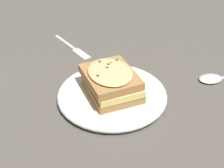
# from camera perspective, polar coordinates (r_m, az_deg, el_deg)

# --- Properties ---
(ground_plane) EXTENTS (2.40, 2.40, 0.00)m
(ground_plane) POSITION_cam_1_polar(r_m,az_deg,el_deg) (0.71, 1.71, -2.69)
(ground_plane) COLOR #514C47
(dinner_plate) EXTENTS (0.25, 0.25, 0.02)m
(dinner_plate) POSITION_cam_1_polar(r_m,az_deg,el_deg) (0.71, -0.00, -2.22)
(dinner_plate) COLOR silver
(dinner_plate) RESTS_ON ground_plane
(sandwich) EXTENTS (0.16, 0.16, 0.06)m
(sandwich) POSITION_cam_1_polar(r_m,az_deg,el_deg) (0.68, -0.17, 0.19)
(sandwich) COLOR #A37542
(sandwich) RESTS_ON dinner_plate
(fork) EXTENTS (0.14, 0.13, 0.00)m
(fork) POSITION_cam_1_polar(r_m,az_deg,el_deg) (0.91, -6.76, 6.38)
(fork) COLOR silver
(fork) RESTS_ON ground_plane
(spoon) EXTENTS (0.09, 0.17, 0.01)m
(spoon) POSITION_cam_1_polar(r_m,az_deg,el_deg) (0.81, 18.12, 1.02)
(spoon) COLOR silver
(spoon) RESTS_ON ground_plane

